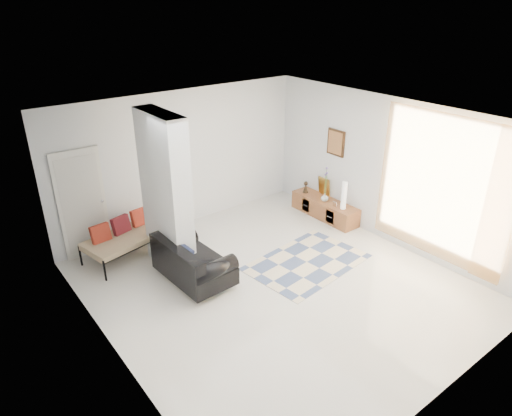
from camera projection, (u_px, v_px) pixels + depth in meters
floor at (276, 285)px, 7.68m from camera, size 6.00×6.00×0.00m
ceiling at (280, 121)px, 6.49m from camera, size 6.00×6.00×0.00m
wall_back at (182, 160)px, 9.23m from camera, size 6.00×0.00×6.00m
wall_front at (457, 303)px, 4.94m from camera, size 6.00×0.00×6.00m
wall_left at (106, 269)px, 5.56m from camera, size 0.00×6.00×6.00m
wall_right at (389, 172)px, 8.61m from camera, size 0.00×6.00×6.00m
partition_column at (166, 195)px, 7.62m from camera, size 0.35×1.20×2.80m
hallway_door at (82, 204)px, 8.20m from camera, size 0.85×0.06×2.04m
curtain at (442, 189)px, 7.73m from camera, size 0.00×2.55×2.55m
wall_art at (336, 143)px, 9.46m from camera, size 0.04×0.45×0.55m
media_console at (325, 208)px, 9.96m from camera, size 0.45×1.65×0.80m
loveseat at (191, 263)px, 7.63m from camera, size 0.91×1.48×0.76m
daybed at (132, 233)px, 8.47m from camera, size 1.98×1.17×0.77m
area_rug at (307, 262)px, 8.32m from camera, size 2.27×1.64×0.01m
cylinder_lamp at (344, 195)px, 9.36m from camera, size 0.11×0.11×0.59m
bronze_figurine at (306, 187)px, 10.20m from camera, size 0.14×0.14×0.26m
vase at (325, 197)px, 9.79m from camera, size 0.18×0.18×0.17m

